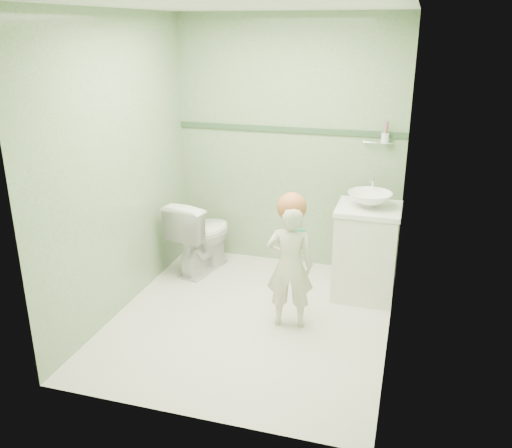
% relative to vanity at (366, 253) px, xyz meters
% --- Properties ---
extents(ground, '(2.50, 2.50, 0.00)m').
position_rel_vanity_xyz_m(ground, '(-0.84, -0.70, -0.40)').
color(ground, silver).
rests_on(ground, ground).
extents(room_shell, '(2.50, 2.54, 2.40)m').
position_rel_vanity_xyz_m(room_shell, '(-0.84, -0.70, 0.80)').
color(room_shell, '#75A373').
rests_on(room_shell, ground).
extents(trim_stripe, '(2.20, 0.02, 0.05)m').
position_rel_vanity_xyz_m(trim_stripe, '(-0.84, 0.54, 0.95)').
color(trim_stripe, '#355336').
rests_on(trim_stripe, room_shell).
extents(vanity, '(0.52, 0.50, 0.80)m').
position_rel_vanity_xyz_m(vanity, '(0.00, 0.00, 0.00)').
color(vanity, silver).
rests_on(vanity, ground).
extents(counter, '(0.54, 0.52, 0.04)m').
position_rel_vanity_xyz_m(counter, '(0.00, 0.00, 0.41)').
color(counter, white).
rests_on(counter, vanity).
extents(basin, '(0.37, 0.37, 0.13)m').
position_rel_vanity_xyz_m(basin, '(0.00, 0.00, 0.49)').
color(basin, white).
rests_on(basin, counter).
extents(faucet, '(0.03, 0.13, 0.18)m').
position_rel_vanity_xyz_m(faucet, '(0.00, 0.19, 0.57)').
color(faucet, silver).
rests_on(faucet, counter).
extents(cup_holder, '(0.26, 0.07, 0.21)m').
position_rel_vanity_xyz_m(cup_holder, '(0.05, 0.48, 0.93)').
color(cup_holder, silver).
rests_on(cup_holder, room_shell).
extents(toilet, '(0.56, 0.79, 0.73)m').
position_rel_vanity_xyz_m(toilet, '(-1.58, 0.10, -0.04)').
color(toilet, white).
rests_on(toilet, ground).
extents(toddler, '(0.41, 0.31, 1.02)m').
position_rel_vanity_xyz_m(toddler, '(-0.52, -0.69, 0.11)').
color(toddler, beige).
rests_on(toddler, ground).
extents(hair_cap, '(0.23, 0.23, 0.23)m').
position_rel_vanity_xyz_m(hair_cap, '(-0.52, -0.66, 0.59)').
color(hair_cap, '#A75D33').
rests_on(hair_cap, toddler).
extents(teal_toothbrush, '(0.11, 0.14, 0.08)m').
position_rel_vanity_xyz_m(teal_toothbrush, '(-0.43, -0.80, 0.47)').
color(teal_toothbrush, '#0F946A').
rests_on(teal_toothbrush, toddler).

